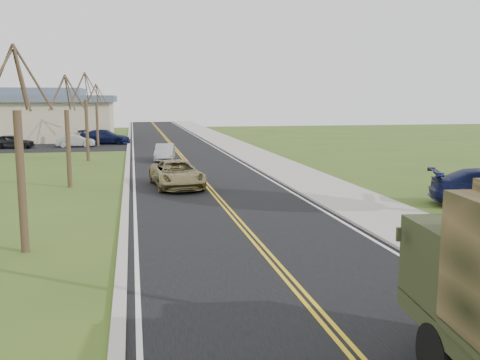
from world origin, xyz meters
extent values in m
cube|color=black|center=(0.00, 40.00, 0.01)|extent=(8.00, 120.00, 0.01)
cube|color=#9E998E|center=(4.15, 40.00, 0.06)|extent=(0.30, 120.00, 0.12)
cube|color=#9E998E|center=(5.90, 40.00, 0.05)|extent=(3.20, 120.00, 0.10)
cube|color=#9E998E|center=(-4.15, 40.00, 0.05)|extent=(0.30, 120.00, 0.10)
cylinder|color=#38281C|center=(-7.00, 10.00, 2.10)|extent=(0.24, 0.24, 4.20)
cylinder|color=#38281C|center=(-6.52, 10.13, 5.13)|extent=(1.01, 0.33, 1.90)
cylinder|color=#38281C|center=(-6.97, 10.62, 5.05)|extent=(0.13, 1.29, 1.74)
cylinder|color=#38281C|center=(-6.73, 9.59, 5.13)|extent=(0.58, 0.90, 1.90)
cylinder|color=#38281C|center=(-7.00, 22.00, 1.98)|extent=(0.24, 0.24, 3.96)
cylinder|color=#38281C|center=(-6.55, 22.12, 4.83)|extent=(0.96, 0.32, 1.79)
cylinder|color=#38281C|center=(-6.97, 22.58, 4.76)|extent=(0.12, 1.22, 1.65)
cylinder|color=#38281C|center=(-7.43, 22.17, 4.83)|extent=(0.93, 0.41, 1.79)
cylinder|color=#38281C|center=(-7.37, 21.55, 4.76)|extent=(0.75, 0.99, 1.67)
cylinder|color=#38281C|center=(-6.75, 21.61, 4.83)|extent=(0.55, 0.85, 1.80)
cylinder|color=#38281C|center=(-7.00, 34.00, 2.22)|extent=(0.24, 0.24, 4.44)
cylinder|color=#38281C|center=(-6.50, 34.13, 5.42)|extent=(1.07, 0.35, 2.00)
cylinder|color=#38281C|center=(-6.97, 34.65, 5.34)|extent=(0.13, 1.36, 1.84)
cylinder|color=#38281C|center=(-7.49, 34.19, 5.42)|extent=(1.03, 0.46, 2.00)
cylinder|color=#38281C|center=(-7.41, 33.49, 5.34)|extent=(0.83, 1.10, 1.87)
cylinder|color=#38281C|center=(-6.72, 33.56, 5.42)|extent=(0.61, 0.95, 2.01)
cylinder|color=#38281C|center=(-7.00, 46.00, 2.04)|extent=(0.24, 0.24, 4.08)
cylinder|color=#38281C|center=(-6.54, 46.12, 4.98)|extent=(0.99, 0.33, 1.84)
cylinder|color=#38281C|center=(-6.97, 46.60, 4.91)|extent=(0.13, 1.25, 1.69)
cylinder|color=#38281C|center=(-7.45, 46.17, 4.98)|extent=(0.95, 0.42, 1.85)
cylinder|color=#38281C|center=(-7.38, 45.53, 4.91)|extent=(0.77, 1.02, 1.72)
cylinder|color=#38281C|center=(-6.74, 45.60, 4.98)|extent=(0.57, 0.88, 1.85)
cube|color=tan|center=(-16.00, 56.00, 2.10)|extent=(20.00, 12.00, 4.20)
cube|color=#475466|center=(-16.00, 56.00, 4.50)|extent=(21.00, 13.00, 0.70)
cube|color=#475466|center=(-16.00, 56.00, 5.20)|extent=(14.00, 8.00, 0.90)
cube|color=black|center=(-10.00, 46.00, 0.01)|extent=(18.00, 10.00, 0.02)
cylinder|color=black|center=(0.85, 0.64, 0.53)|extent=(0.46, 1.09, 1.06)
cube|color=black|center=(2.02, 1.92, 2.02)|extent=(2.11, 0.32, 0.67)
imported|color=#8F8151|center=(-1.59, 20.82, 0.69)|extent=(2.78, 5.20, 1.39)
imported|color=#AEAEB3|center=(-1.48, 32.86, 0.62)|extent=(1.76, 3.87, 1.23)
imported|color=black|center=(-14.54, 45.44, 0.64)|extent=(3.93, 1.97, 1.28)
imported|color=#BAB9BE|center=(-9.02, 45.80, 0.58)|extent=(3.58, 1.34, 1.17)
imported|color=#0F1437|center=(-6.45, 48.67, 0.72)|extent=(5.28, 2.94, 1.45)
camera|label=1|loc=(-3.76, -6.42, 4.53)|focal=40.00mm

